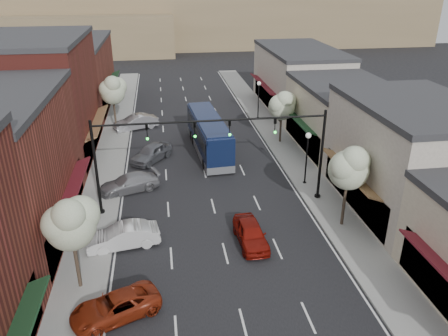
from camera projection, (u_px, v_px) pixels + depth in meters
name	position (u px, v px, depth m)	size (l,w,h in m)	color
ground	(230.00, 274.00, 25.00)	(160.00, 160.00, 0.00)	black
sidewalk_left	(110.00, 157.00, 40.53)	(2.80, 73.00, 0.15)	gray
sidewalk_right	(285.00, 147.00, 42.77)	(2.80, 73.00, 0.15)	gray
curb_left	(125.00, 156.00, 40.71)	(0.25, 73.00, 0.17)	gray
curb_right	(271.00, 148.00, 42.59)	(0.25, 73.00, 0.17)	gray
bldg_left_midfar	(38.00, 99.00, 38.91)	(10.14, 14.10, 10.90)	maroon
bldg_left_far	(71.00, 75.00, 53.85)	(10.14, 18.10, 8.40)	brown
bldg_right_midnear	(410.00, 157.00, 30.64)	(9.14, 12.10, 7.90)	beige
bldg_right_midfar	(342.00, 116.00, 41.76)	(9.14, 12.10, 6.40)	beige
bldg_right_far	(298.00, 79.00, 54.19)	(9.14, 16.10, 7.40)	beige
hill_far	(170.00, 17.00, 103.70)	(120.00, 30.00, 12.00)	#7A6647
hill_near	(51.00, 34.00, 90.36)	(50.00, 20.00, 8.00)	#7A6647
signal_mast_right	(291.00, 144.00, 31.06)	(8.22, 0.46, 7.00)	black
signal_mast_left	(130.00, 152.00, 29.56)	(8.22, 0.46, 7.00)	black
tree_right_near	(350.00, 166.00, 27.84)	(2.85, 2.65, 5.95)	#47382B
tree_right_far	(282.00, 105.00, 42.46)	(2.85, 2.65, 5.43)	#47382B
tree_left_near	(71.00, 222.00, 22.11)	(2.85, 2.65, 5.69)	#47382B
tree_left_far	(113.00, 90.00, 45.40)	(2.85, 2.65, 6.13)	#47382B
lamp_post_near	(307.00, 150.00, 34.27)	(0.44, 0.44, 4.44)	black
lamp_post_far	(259.00, 94.00, 50.06)	(0.44, 0.44, 4.44)	black
coach_bus	(209.00, 134.00, 41.15)	(3.23, 11.38, 3.44)	#0E1839
red_hatchback	(251.00, 233.00, 27.53)	(1.71, 4.24, 1.45)	maroon
parked_car_a	(115.00, 307.00, 21.65)	(2.05, 4.45, 1.24)	maroon
parked_car_b	(123.00, 236.00, 27.19)	(1.57, 4.50, 1.48)	silver
parked_car_c	(129.00, 183.00, 34.16)	(1.93, 4.74, 1.37)	gray
parked_car_d	(152.00, 153.00, 39.61)	(1.86, 4.62, 1.57)	#5C5E63
parked_car_e	(136.00, 122.00, 47.63)	(1.67, 4.79, 1.58)	#A9A9AE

